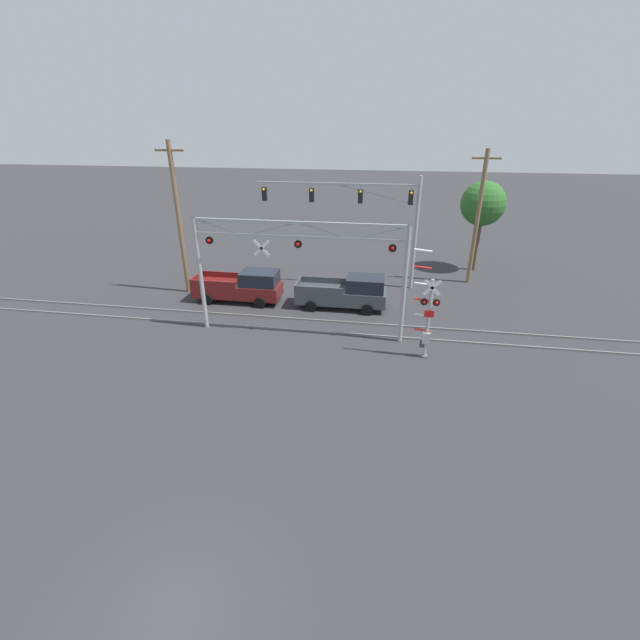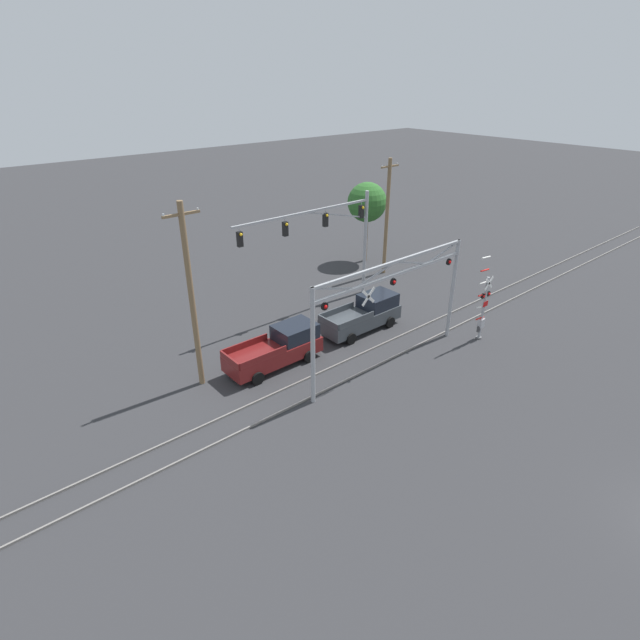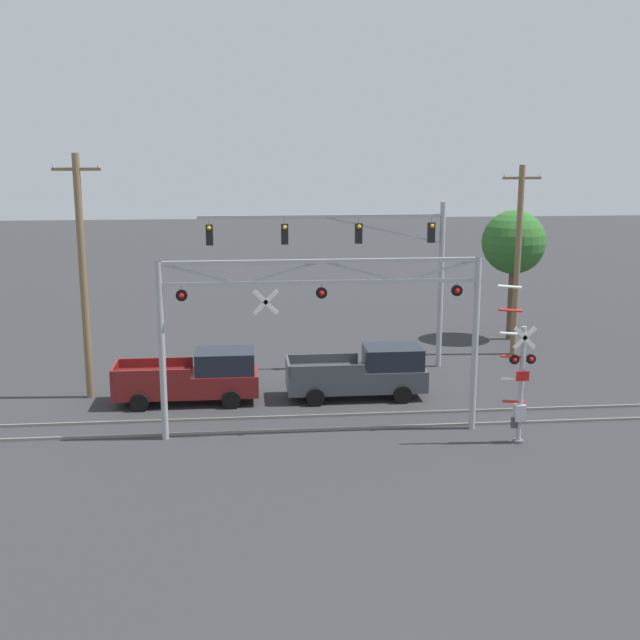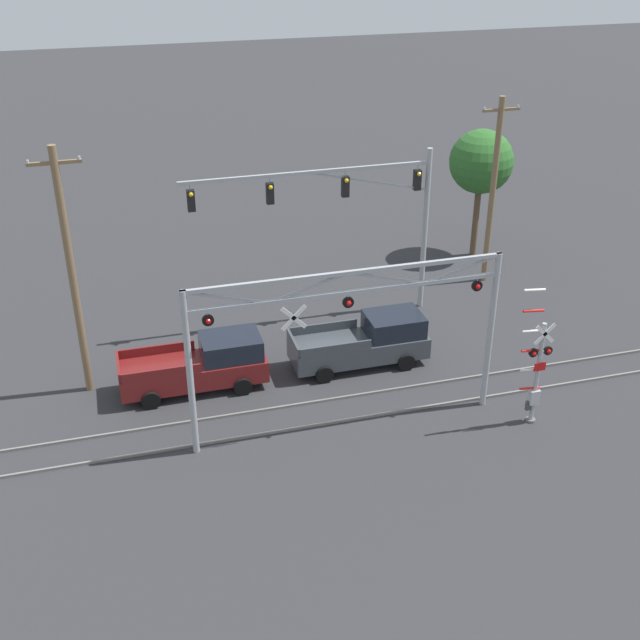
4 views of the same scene
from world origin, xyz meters
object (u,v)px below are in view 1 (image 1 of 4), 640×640
Objects in this scene: pickup_truck_following at (243,286)px; background_tree_beyond_span at (483,204)px; crossing_gantry at (298,257)px; utility_pole_right at (478,217)px; pickup_truck_lead at (347,293)px; utility_pole_left at (179,219)px; crossing_signal_mast at (427,320)px; traffic_signal_span at (373,210)px.

pickup_truck_following is 18.33m from background_tree_beyond_span.
utility_pole_right is (10.22, 9.92, 0.34)m from crossing_gantry.
utility_pole_right is (8.10, 5.96, 3.62)m from pickup_truck_lead.
background_tree_beyond_span is at bearing 21.82° from utility_pole_left.
pickup_truck_lead is 13.24m from background_tree_beyond_span.
pickup_truck_lead is 11.54m from utility_pole_left.
crossing_gantry is 14.24m from utility_pole_right.
background_tree_beyond_span is (4.59, 14.40, 2.98)m from crossing_signal_mast.
crossing_gantry is 2.02× the size of crossing_signal_mast.
utility_pole_right reaches higher than traffic_signal_span.
crossing_signal_mast is 10.62m from traffic_signal_span.
pickup_truck_following is at bearing 179.89° from pickup_truck_lead.
crossing_gantry is 5.56m from pickup_truck_lead.
utility_pole_right is at bearing 44.15° from crossing_gantry.
utility_pole_right reaches higher than crossing_signal_mast.
pickup_truck_following is 0.62× the size of utility_pole_right.
traffic_signal_span is 9.74m from pickup_truck_following.
traffic_signal_span reaches higher than crossing_signal_mast.
traffic_signal_span is 9.11m from background_tree_beyond_span.
pickup_truck_lead is (-4.32, 5.46, -1.02)m from crossing_signal_mast.
crossing_signal_mast is at bearing -51.64° from pickup_truck_lead.
utility_pole_left is (-15.13, 6.50, 2.89)m from crossing_signal_mast.
pickup_truck_following is (-6.59, 0.01, 0.00)m from pickup_truck_lead.
background_tree_beyond_span reaches higher than pickup_truck_following.
crossing_gantry is at bearing -111.94° from traffic_signal_span.
crossing_signal_mast is 12.31m from utility_pole_right.
utility_pole_left is at bearing -158.18° from background_tree_beyond_span.
traffic_signal_span reaches higher than background_tree_beyond_span.
traffic_signal_span is 1.20× the size of utility_pole_right.
traffic_signal_span is 1.97× the size of pickup_truck_lead.
utility_pole_left is (-10.80, 1.04, 3.91)m from pickup_truck_lead.
crossing_gantry reaches higher than pickup_truck_following.
utility_pole_right is (3.78, 11.42, 2.60)m from crossing_signal_mast.
pickup_truck_lead is 0.57× the size of utility_pole_left.
background_tree_beyond_span is at bearing 45.08° from pickup_truck_lead.
pickup_truck_following is at bearing -150.07° from background_tree_beyond_span.
crossing_gantry is 10.05m from utility_pole_left.
utility_pole_left is at bearing 174.49° from pickup_truck_lead.
pickup_truck_lead is 10.69m from utility_pole_right.
utility_pole_left is at bearing 156.73° from crossing_signal_mast.
pickup_truck_lead is 0.61× the size of utility_pole_right.
utility_pole_left reaches higher than pickup_truck_lead.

